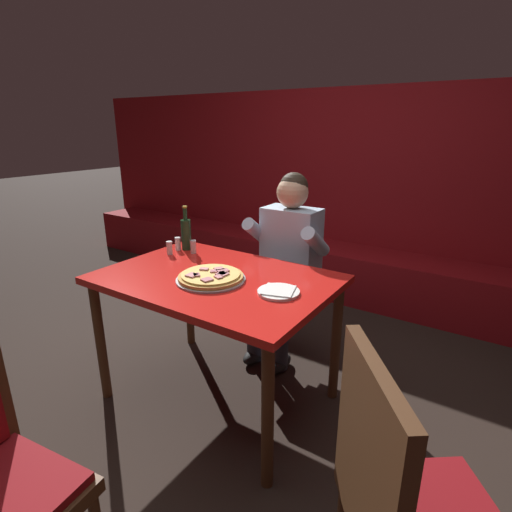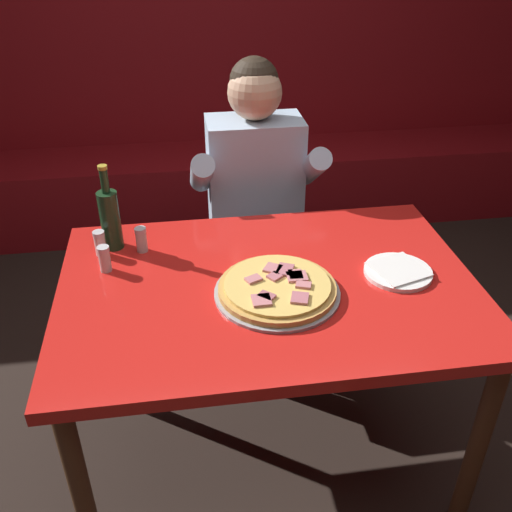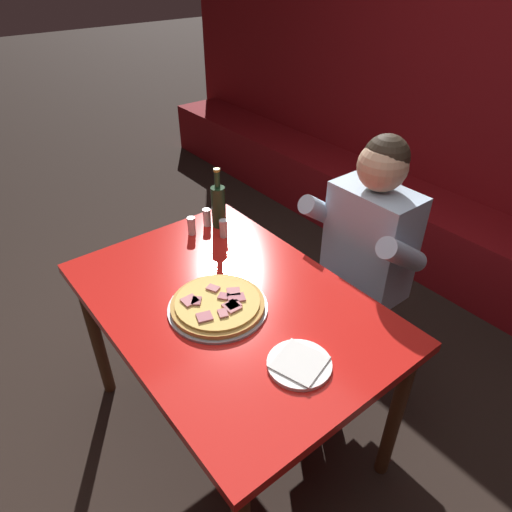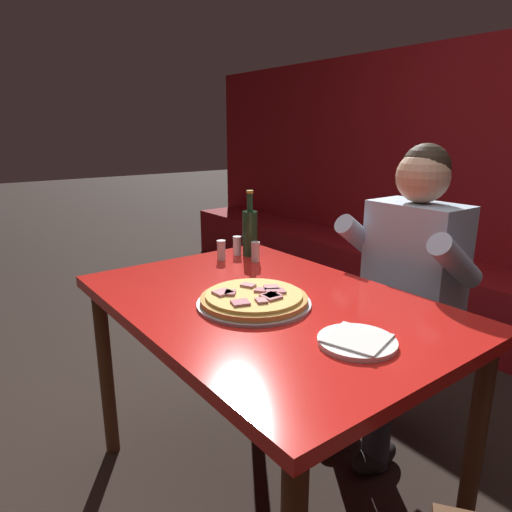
# 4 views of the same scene
# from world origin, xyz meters

# --- Properties ---
(ground_plane) EXTENTS (24.00, 24.00, 0.00)m
(ground_plane) POSITION_xyz_m (0.00, 0.00, 0.00)
(ground_plane) COLOR black
(booth_bench) EXTENTS (6.46, 0.48, 0.46)m
(booth_bench) POSITION_xyz_m (0.00, 1.86, 0.23)
(booth_bench) COLOR maroon
(booth_bench) RESTS_ON ground_plane
(main_dining_table) EXTENTS (1.27, 0.87, 0.78)m
(main_dining_table) POSITION_xyz_m (0.00, 0.00, 0.69)
(main_dining_table) COLOR #4C2D19
(main_dining_table) RESTS_ON ground_plane
(pizza) EXTENTS (0.37, 0.37, 0.05)m
(pizza) POSITION_xyz_m (0.02, -0.06, 0.80)
(pizza) COLOR #9E9EA3
(pizza) RESTS_ON main_dining_table
(plate_white_paper) EXTENTS (0.21, 0.21, 0.02)m
(plate_white_paper) POSITION_xyz_m (0.41, -0.01, 0.79)
(plate_white_paper) COLOR white
(plate_white_paper) RESTS_ON main_dining_table
(beer_bottle) EXTENTS (0.07, 0.07, 0.29)m
(beer_bottle) POSITION_xyz_m (-0.48, 0.28, 0.89)
(beer_bottle) COLOR #19381E
(beer_bottle) RESTS_ON main_dining_table
(shaker_red_pepper_flakes) EXTENTS (0.04, 0.04, 0.09)m
(shaker_red_pepper_flakes) POSITION_xyz_m (-0.51, 0.24, 0.82)
(shaker_red_pepper_flakes) COLOR silver
(shaker_red_pepper_flakes) RESTS_ON main_dining_table
(shaker_black_pepper) EXTENTS (0.04, 0.04, 0.09)m
(shaker_black_pepper) POSITION_xyz_m (-0.38, 0.24, 0.82)
(shaker_black_pepper) COLOR silver
(shaker_black_pepper) RESTS_ON main_dining_table
(shaker_parmesan) EXTENTS (0.04, 0.04, 0.09)m
(shaker_parmesan) POSITION_xyz_m (-0.49, 0.14, 0.82)
(shaker_parmesan) COLOR silver
(shaker_parmesan) RESTS_ON main_dining_table
(diner_seated_blue_shirt) EXTENTS (0.53, 0.53, 1.27)m
(diner_seated_blue_shirt) POSITION_xyz_m (0.07, 0.65, 0.71)
(diner_seated_blue_shirt) COLOR black
(diner_seated_blue_shirt) RESTS_ON ground_plane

